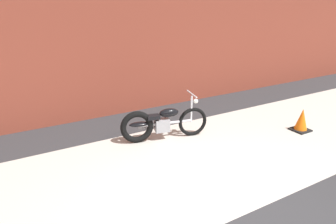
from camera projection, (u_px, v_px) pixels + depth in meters
ground_plane at (243, 216)px, 4.42m from camera, size 80.00×80.00×0.00m
sidewalk_slab at (179, 164)px, 5.84m from camera, size 36.00×3.50×0.01m
brick_building_wall at (109, 19)px, 7.79m from camera, size 36.00×0.50×5.03m
motorcycle_black at (159, 123)px, 6.73m from camera, size 1.98×0.74×1.03m
traffic_cone at (302, 121)px, 7.27m from camera, size 0.40×0.40×0.55m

